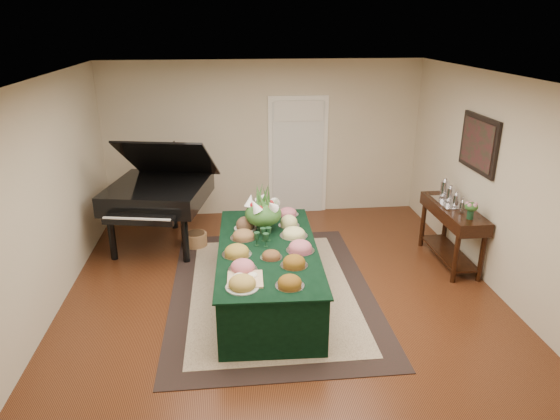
{
  "coord_description": "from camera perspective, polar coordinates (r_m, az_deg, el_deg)",
  "views": [
    {
      "loc": [
        -0.62,
        -5.56,
        3.29
      ],
      "look_at": [
        0.0,
        0.3,
        1.05
      ],
      "focal_mm": 32.0,
      "sensor_mm": 36.0,
      "label": 1
    }
  ],
  "objects": [
    {
      "name": "pink_bouquet",
      "position": [
        6.94,
        21.02,
        0.29
      ],
      "size": [
        0.19,
        0.19,
        0.24
      ],
      "color": "#15351E",
      "rests_on": "mahogany_sideboard"
    },
    {
      "name": "kitchen_doorway",
      "position": [
        8.91,
        2.05,
        6.06
      ],
      "size": [
        1.05,
        0.07,
        2.1
      ],
      "color": "white",
      "rests_on": "ground"
    },
    {
      "name": "cutting_board",
      "position": [
        5.34,
        -4.01,
        -7.62
      ],
      "size": [
        0.39,
        0.39,
        0.1
      ],
      "color": "tan",
      "rests_on": "buffet_table"
    },
    {
      "name": "food_platters",
      "position": [
        6.03,
        -1.35,
        -3.93
      ],
      "size": [
        1.1,
        2.32,
        0.13
      ],
      "color": "silver",
      "rests_on": "buffet_table"
    },
    {
      "name": "area_rug",
      "position": [
        6.59,
        -0.99,
        -9.07
      ],
      "size": [
        2.57,
        3.6,
        0.01
      ],
      "color": "black",
      "rests_on": "ground"
    },
    {
      "name": "green_goblets",
      "position": [
        6.13,
        -1.89,
        -3.07
      ],
      "size": [
        0.23,
        0.25,
        0.18
      ],
      "color": "#15351E",
      "rests_on": "buffet_table"
    },
    {
      "name": "mahogany_sideboard",
      "position": [
        7.45,
        19.14,
        -1.02
      ],
      "size": [
        0.45,
        1.38,
        0.86
      ],
      "color": "black",
      "rests_on": "ground"
    },
    {
      "name": "ground",
      "position": [
        6.5,
        0.28,
        -9.64
      ],
      "size": [
        6.0,
        6.0,
        0.0
      ],
      "primitive_type": "plane",
      "color": "black",
      "rests_on": "ground"
    },
    {
      "name": "floral_centerpiece",
      "position": [
        6.44,
        -1.93,
        0.08
      ],
      "size": [
        0.5,
        0.5,
        0.5
      ],
      "color": "#15351E",
      "rests_on": "buffet_table"
    },
    {
      "name": "buffet_table",
      "position": [
        6.23,
        -1.4,
        -7.24
      ],
      "size": [
        1.29,
        2.58,
        0.72
      ],
      "color": "black",
      "rests_on": "ground"
    },
    {
      "name": "wall_painting",
      "position": [
        7.24,
        21.75,
        7.04
      ],
      "size": [
        0.05,
        0.95,
        0.75
      ],
      "color": "black",
      "rests_on": "ground"
    },
    {
      "name": "wicker_basket",
      "position": [
        7.87,
        -9.59,
        -3.35
      ],
      "size": [
        0.34,
        0.34,
        0.21
      ],
      "primitive_type": "cylinder",
      "color": "olive",
      "rests_on": "ground"
    },
    {
      "name": "grand_piano",
      "position": [
        7.77,
        -13.68,
        1.99
      ],
      "size": [
        1.76,
        1.9,
        1.72
      ],
      "color": "black",
      "rests_on": "ground"
    },
    {
      "name": "tea_service",
      "position": [
        7.46,
        19.02,
        1.54
      ],
      "size": [
        0.34,
        0.74,
        0.3
      ],
      "color": "silver",
      "rests_on": "mahogany_sideboard"
    }
  ]
}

